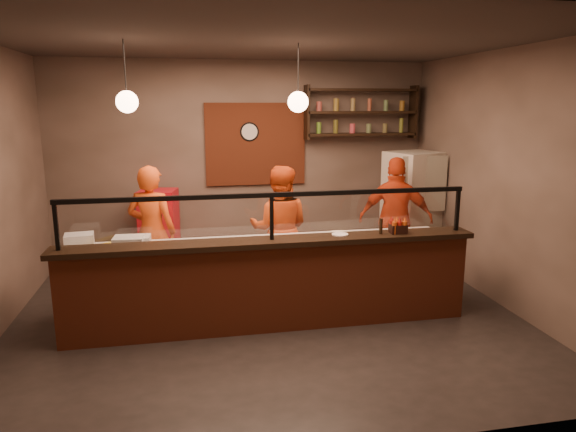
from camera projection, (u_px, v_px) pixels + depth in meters
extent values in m
plane|color=black|center=(268.00, 318.00, 6.19)|extent=(6.00, 6.00, 0.00)
plane|color=#39312C|center=(266.00, 40.00, 5.51)|extent=(6.00, 6.00, 0.00)
plane|color=#776157|center=(243.00, 163.00, 8.25)|extent=(6.00, 0.00, 6.00)
plane|color=#776157|center=(504.00, 180.00, 6.42)|extent=(0.00, 5.00, 5.00)
plane|color=#776157|center=(324.00, 244.00, 3.46)|extent=(6.00, 0.00, 6.00)
cube|color=brown|center=(256.00, 144.00, 8.19)|extent=(1.60, 0.04, 1.30)
cube|color=brown|center=(272.00, 287.00, 5.80)|extent=(4.60, 0.25, 1.00)
cube|color=black|center=(272.00, 242.00, 5.69)|extent=(4.70, 0.37, 0.06)
cube|color=gray|center=(266.00, 279.00, 6.29)|extent=(4.60, 0.75, 0.85)
cube|color=beige|center=(265.00, 244.00, 6.20)|extent=(4.60, 0.75, 0.05)
cube|color=white|center=(272.00, 217.00, 5.63)|extent=(4.40, 0.02, 0.50)
cube|color=black|center=(271.00, 195.00, 5.57)|extent=(4.50, 0.05, 0.05)
cube|color=black|center=(56.00, 226.00, 5.21)|extent=(0.04, 0.04, 0.50)
cube|color=black|center=(272.00, 217.00, 5.63)|extent=(0.04, 0.04, 0.50)
cube|color=black|center=(457.00, 210.00, 6.04)|extent=(0.04, 0.04, 0.50)
cube|color=black|center=(360.00, 134.00, 8.34)|extent=(1.80, 0.28, 0.04)
cube|color=black|center=(361.00, 112.00, 8.26)|extent=(1.80, 0.28, 0.04)
cube|color=black|center=(362.00, 90.00, 8.19)|extent=(1.80, 0.28, 0.04)
cube|color=black|center=(307.00, 112.00, 8.09)|extent=(0.04, 0.28, 0.85)
cube|color=black|center=(413.00, 112.00, 8.43)|extent=(0.04, 0.28, 0.85)
cylinder|color=black|center=(249.00, 132.00, 8.12)|extent=(0.30, 0.04, 0.30)
cylinder|color=black|center=(125.00, 68.00, 5.49)|extent=(0.01, 0.01, 0.60)
sphere|color=#FFBB8C|center=(127.00, 102.00, 5.56)|extent=(0.24, 0.24, 0.24)
cylinder|color=black|center=(298.00, 71.00, 5.84)|extent=(0.01, 0.01, 0.60)
sphere|color=#FFBB8C|center=(298.00, 102.00, 5.92)|extent=(0.24, 0.24, 0.24)
imported|color=#EC5116|center=(152.00, 232.00, 6.75)|extent=(0.74, 0.60, 1.76)
imported|color=#CF4513|center=(280.00, 228.00, 7.01)|extent=(0.98, 0.85, 1.73)
imported|color=red|center=(396.00, 219.00, 7.43)|extent=(1.14, 0.78, 1.79)
cube|color=beige|center=(412.00, 209.00, 8.15)|extent=(0.94, 0.91, 1.80)
cube|color=red|center=(160.00, 231.00, 7.87)|extent=(0.62, 0.58, 1.26)
cylinder|color=beige|center=(343.00, 235.00, 6.48)|extent=(0.63, 0.63, 0.01)
cube|color=silver|center=(129.00, 244.00, 5.79)|extent=(0.35, 0.29, 0.17)
cube|color=white|center=(79.00, 241.00, 5.94)|extent=(0.35, 0.29, 0.16)
cube|color=silver|center=(137.00, 242.00, 5.88)|extent=(0.30, 0.24, 0.15)
cylinder|color=yellow|center=(103.00, 246.00, 5.87)|extent=(0.35, 0.30, 0.07)
cube|color=black|center=(398.00, 229.00, 5.95)|extent=(0.19, 0.15, 0.10)
cylinder|color=black|center=(381.00, 226.00, 5.90)|extent=(0.05, 0.05, 0.18)
cylinder|color=silver|center=(340.00, 234.00, 5.87)|extent=(0.21, 0.21, 0.01)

